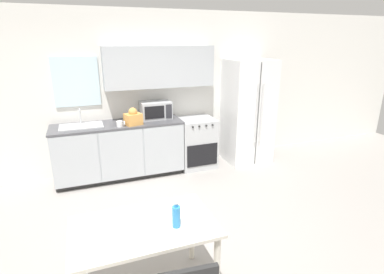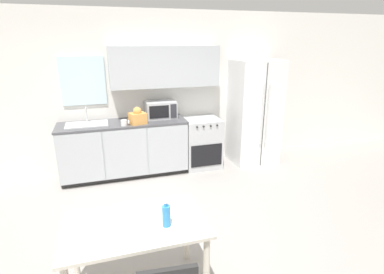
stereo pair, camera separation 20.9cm
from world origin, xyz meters
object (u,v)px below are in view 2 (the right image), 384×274
(microwave, at_px, (161,110))
(drink_bottle, at_px, (166,215))
(coffee_mug, at_px, (124,123))
(refrigerator, at_px, (254,112))
(oven_range, at_px, (201,143))
(dining_table, at_px, (135,234))

(microwave, xyz_separation_m, drink_bottle, (-0.53, -2.82, -0.25))
(coffee_mug, bearing_deg, drink_bottle, -87.37)
(refrigerator, distance_m, microwave, 1.72)
(refrigerator, xyz_separation_m, coffee_mug, (-2.36, -0.16, 0.03))
(oven_range, height_order, dining_table, oven_range)
(oven_range, distance_m, dining_table, 3.00)
(oven_range, xyz_separation_m, microwave, (-0.70, 0.11, 0.63))
(microwave, bearing_deg, coffee_mug, -154.27)
(microwave, height_order, dining_table, microwave)
(microwave, height_order, drink_bottle, microwave)
(dining_table, bearing_deg, oven_range, 60.36)
(refrigerator, height_order, coffee_mug, refrigerator)
(refrigerator, bearing_deg, microwave, 175.12)
(microwave, xyz_separation_m, coffee_mug, (-0.65, -0.31, -0.10))
(microwave, relative_size, coffee_mug, 3.88)
(oven_range, xyz_separation_m, dining_table, (-1.48, -2.60, 0.18))
(oven_range, relative_size, refrigerator, 0.47)
(coffee_mug, relative_size, drink_bottle, 0.56)
(refrigerator, distance_m, coffee_mug, 2.37)
(microwave, distance_m, drink_bottle, 2.88)
(refrigerator, height_order, microwave, refrigerator)
(refrigerator, height_order, drink_bottle, refrigerator)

